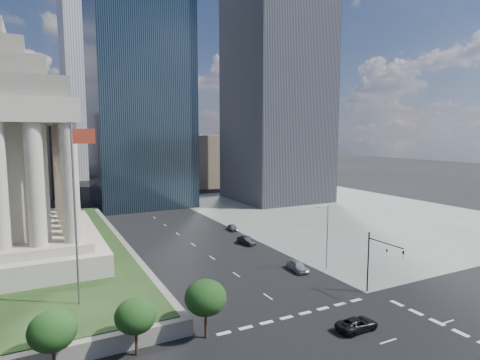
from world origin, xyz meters
TOP-DOWN VIEW (x-y plane):
  - ground at (0.00, 100.00)m, footprint 500.00×500.00m
  - sidewalk_ne at (46.00, 60.00)m, footprint 68.00×90.00m
  - flagpole at (-21.83, 24.00)m, footprint 2.52×0.24m
  - midrise_glass at (2.00, 95.00)m, footprint 26.00×26.00m
  - highrise_ne at (42.00, 85.00)m, footprint 26.00×28.00m
  - building_filler_ne at (32.00, 130.00)m, footprint 20.00×30.00m
  - building_filler_nw at (-30.00, 130.00)m, footprint 24.00×30.00m
  - traffic_signal_ne at (12.50, 13.70)m, footprint 0.30×5.74m
  - street_lamp_north at (13.33, 25.00)m, footprint 2.13×0.22m
  - pickup_truck at (3.87, 8.20)m, footprint 4.80×2.26m
  - parked_sedan_near at (9.00, 26.20)m, footprint 2.43×4.78m
  - parked_sedan_mid at (9.00, 42.72)m, footprint 4.47×2.11m
  - parked_sedan_far at (11.50, 53.62)m, footprint 2.08×3.96m

SIDE VIEW (x-z plane):
  - ground at x=0.00m, z-range 0.00..0.00m
  - sidewalk_ne at x=46.00m, z-range 0.00..0.03m
  - parked_sedan_far at x=11.50m, z-range 0.00..1.28m
  - pickup_truck at x=3.87m, z-range 0.00..1.33m
  - parked_sedan_mid at x=9.00m, z-range 0.00..1.41m
  - parked_sedan_near at x=9.00m, z-range 0.00..1.56m
  - traffic_signal_ne at x=12.50m, z-range 1.25..9.25m
  - street_lamp_north at x=13.33m, z-range 0.66..10.66m
  - building_filler_ne at x=32.00m, z-range 0.00..20.00m
  - flagpole at x=-21.83m, z-range 3.11..23.11m
  - building_filler_nw at x=-30.00m, z-range 0.00..28.00m
  - midrise_glass at x=2.00m, z-range 0.00..60.00m
  - highrise_ne at x=42.00m, z-range 0.00..100.00m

